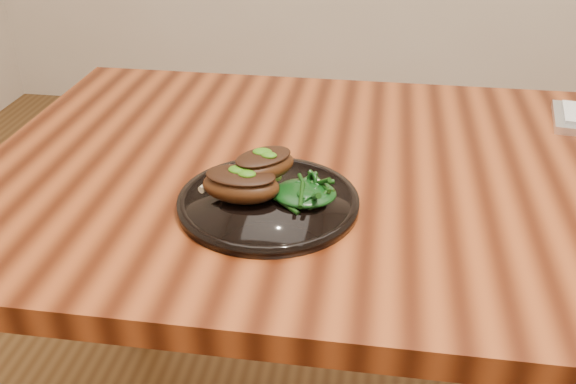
% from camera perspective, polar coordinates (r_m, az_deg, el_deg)
% --- Properties ---
extents(desk, '(1.60, 0.80, 0.75)m').
position_cam_1_polar(desk, '(1.08, 16.13, -2.50)').
color(desk, '#371306').
rests_on(desk, ground).
extents(plate, '(0.26, 0.26, 0.02)m').
position_cam_1_polar(plate, '(0.91, -1.76, -0.86)').
color(plate, black).
rests_on(plate, desk).
extents(lamb_chop_front, '(0.12, 0.09, 0.05)m').
position_cam_1_polar(lamb_chop_front, '(0.90, -4.25, 0.74)').
color(lamb_chop_front, '#3D1E0B').
rests_on(lamb_chop_front, plate).
extents(lamb_chop_back, '(0.11, 0.11, 0.04)m').
position_cam_1_polar(lamb_chop_back, '(0.92, -2.24, 2.49)').
color(lamb_chop_back, '#3D1E0B').
rests_on(lamb_chop_back, plate).
extents(herb_smear, '(0.09, 0.06, 0.01)m').
position_cam_1_polar(herb_smear, '(0.96, -3.08, 1.42)').
color(herb_smear, '#1D4D08').
rests_on(herb_smear, plate).
extents(greens_heap, '(0.09, 0.09, 0.03)m').
position_cam_1_polar(greens_heap, '(0.90, 1.46, 0.23)').
color(greens_heap, black).
rests_on(greens_heap, plate).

